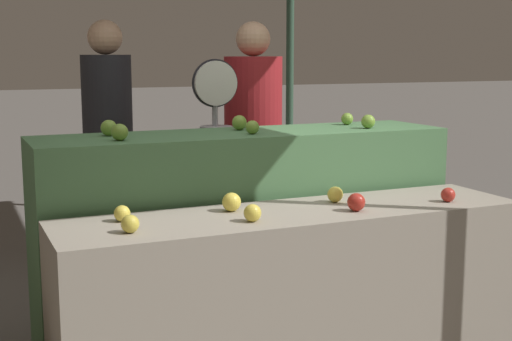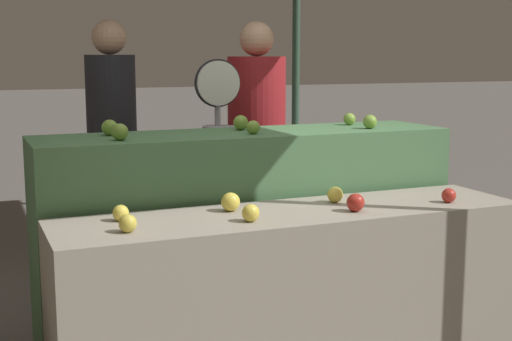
# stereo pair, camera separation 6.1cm
# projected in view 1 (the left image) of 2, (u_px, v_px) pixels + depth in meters

# --- Properties ---
(display_counter_front) EXTENTS (2.23, 0.55, 0.81)m
(display_counter_front) POSITION_uv_depth(u_px,v_px,m) (295.00, 295.00, 3.36)
(display_counter_front) COLOR gray
(display_counter_front) RESTS_ON ground_plane
(display_counter_back) EXTENTS (2.23, 0.55, 1.12)m
(display_counter_back) POSITION_uv_depth(u_px,v_px,m) (245.00, 234.00, 3.88)
(display_counter_back) COLOR #4C7A4C
(display_counter_back) RESTS_ON ground_plane
(apple_front_0) EXTENTS (0.08, 0.08, 0.08)m
(apple_front_0) POSITION_uv_depth(u_px,v_px,m) (130.00, 224.00, 2.89)
(apple_front_0) COLOR gold
(apple_front_0) RESTS_ON display_counter_front
(apple_front_1) EXTENTS (0.08, 0.08, 0.08)m
(apple_front_1) POSITION_uv_depth(u_px,v_px,m) (252.00, 213.00, 3.08)
(apple_front_1) COLOR yellow
(apple_front_1) RESTS_ON display_counter_front
(apple_front_2) EXTENTS (0.08, 0.08, 0.08)m
(apple_front_2) POSITION_uv_depth(u_px,v_px,m) (356.00, 202.00, 3.29)
(apple_front_2) COLOR #AD281E
(apple_front_2) RESTS_ON display_counter_front
(apple_front_3) EXTENTS (0.07, 0.07, 0.07)m
(apple_front_3) POSITION_uv_depth(u_px,v_px,m) (448.00, 195.00, 3.50)
(apple_front_3) COLOR #B72D23
(apple_front_3) RESTS_ON display_counter_front
(apple_front_4) EXTENTS (0.07, 0.07, 0.07)m
(apple_front_4) POSITION_uv_depth(u_px,v_px,m) (122.00, 213.00, 3.08)
(apple_front_4) COLOR yellow
(apple_front_4) RESTS_ON display_counter_front
(apple_front_5) EXTENTS (0.09, 0.09, 0.09)m
(apple_front_5) POSITION_uv_depth(u_px,v_px,m) (232.00, 202.00, 3.28)
(apple_front_5) COLOR yellow
(apple_front_5) RESTS_ON display_counter_front
(apple_front_6) EXTENTS (0.08, 0.08, 0.08)m
(apple_front_6) POSITION_uv_depth(u_px,v_px,m) (335.00, 194.00, 3.49)
(apple_front_6) COLOR yellow
(apple_front_6) RESTS_ON display_counter_front
(apple_back_0) EXTENTS (0.08, 0.08, 0.08)m
(apple_back_0) POSITION_uv_depth(u_px,v_px,m) (120.00, 132.00, 3.40)
(apple_back_0) COLOR #7AA338
(apple_back_0) RESTS_ON display_counter_back
(apple_back_1) EXTENTS (0.07, 0.07, 0.07)m
(apple_back_1) POSITION_uv_depth(u_px,v_px,m) (252.00, 127.00, 3.68)
(apple_back_1) COLOR #7AA338
(apple_back_1) RESTS_ON display_counter_back
(apple_back_2) EXTENTS (0.08, 0.08, 0.08)m
(apple_back_2) POSITION_uv_depth(u_px,v_px,m) (368.00, 122.00, 3.96)
(apple_back_2) COLOR #7AA338
(apple_back_2) RESTS_ON display_counter_back
(apple_back_3) EXTENTS (0.08, 0.08, 0.08)m
(apple_back_3) POSITION_uv_depth(u_px,v_px,m) (109.00, 128.00, 3.60)
(apple_back_3) COLOR #7AA338
(apple_back_3) RESTS_ON display_counter_back
(apple_back_4) EXTENTS (0.08, 0.08, 0.08)m
(apple_back_4) POSITION_uv_depth(u_px,v_px,m) (239.00, 123.00, 3.88)
(apple_back_4) COLOR #7AA338
(apple_back_4) RESTS_ON display_counter_back
(apple_back_5) EXTENTS (0.07, 0.07, 0.07)m
(apple_back_5) POSITION_uv_depth(u_px,v_px,m) (347.00, 119.00, 4.17)
(apple_back_5) COLOR #7AA338
(apple_back_5) RESTS_ON display_counter_back
(produce_scale) EXTENTS (0.29, 0.20, 1.50)m
(produce_scale) POSITION_uv_depth(u_px,v_px,m) (216.00, 126.00, 4.34)
(produce_scale) COLOR #99999E
(produce_scale) RESTS_ON ground_plane
(person_vendor_at_scale) EXTENTS (0.51, 0.51, 1.74)m
(person_vendor_at_scale) POSITION_uv_depth(u_px,v_px,m) (253.00, 133.00, 4.80)
(person_vendor_at_scale) COLOR #2D2D38
(person_vendor_at_scale) RESTS_ON ground_plane
(person_customer_left) EXTENTS (0.40, 0.40, 1.76)m
(person_customer_left) POSITION_uv_depth(u_px,v_px,m) (108.00, 129.00, 4.82)
(person_customer_left) COLOR #2D2D38
(person_customer_left) RESTS_ON ground_plane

